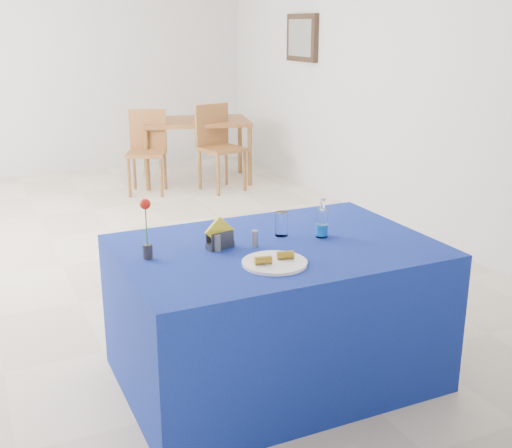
{
  "coord_description": "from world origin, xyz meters",
  "views": [
    {
      "loc": [
        -1.16,
        -5.0,
        1.84
      ],
      "look_at": [
        0.08,
        -2.32,
        0.92
      ],
      "focal_mm": 45.0,
      "sensor_mm": 36.0,
      "label": 1
    }
  ],
  "objects_px": {
    "blue_table": "(275,312)",
    "oak_table": "(195,126)",
    "chair_bg_right": "(217,141)",
    "water_bottle": "(322,224)",
    "chair_bg_left": "(147,145)",
    "plate": "(275,263)"
  },
  "relations": [
    {
      "from": "blue_table",
      "to": "chair_bg_right",
      "type": "relative_size",
      "value": 1.64
    },
    {
      "from": "oak_table",
      "to": "chair_bg_left",
      "type": "bearing_deg",
      "value": -159.19
    },
    {
      "from": "blue_table",
      "to": "oak_table",
      "type": "height_order",
      "value": "blue_table"
    },
    {
      "from": "oak_table",
      "to": "chair_bg_left",
      "type": "distance_m",
      "value": 0.73
    },
    {
      "from": "plate",
      "to": "blue_table",
      "type": "bearing_deg",
      "value": 61.93
    },
    {
      "from": "blue_table",
      "to": "oak_table",
      "type": "distance_m",
      "value": 4.67
    },
    {
      "from": "plate",
      "to": "oak_table",
      "type": "height_order",
      "value": "plate"
    },
    {
      "from": "blue_table",
      "to": "plate",
      "type": "bearing_deg",
      "value": -118.07
    },
    {
      "from": "oak_table",
      "to": "water_bottle",
      "type": "bearing_deg",
      "value": -101.29
    },
    {
      "from": "water_bottle",
      "to": "chair_bg_right",
      "type": "xyz_separation_m",
      "value": [
        0.99,
        4.03,
        -0.27
      ]
    },
    {
      "from": "water_bottle",
      "to": "blue_table",
      "type": "bearing_deg",
      "value": -177.22
    },
    {
      "from": "blue_table",
      "to": "water_bottle",
      "type": "height_order",
      "value": "water_bottle"
    },
    {
      "from": "plate",
      "to": "oak_table",
      "type": "distance_m",
      "value": 4.94
    },
    {
      "from": "chair_bg_left",
      "to": "chair_bg_right",
      "type": "height_order",
      "value": "chair_bg_right"
    },
    {
      "from": "plate",
      "to": "water_bottle",
      "type": "distance_m",
      "value": 0.49
    },
    {
      "from": "water_bottle",
      "to": "oak_table",
      "type": "xyz_separation_m",
      "value": [
        0.9,
        4.5,
        -0.15
      ]
    },
    {
      "from": "water_bottle",
      "to": "chair_bg_left",
      "type": "bearing_deg",
      "value": 86.95
    },
    {
      "from": "blue_table",
      "to": "oak_table",
      "type": "relative_size",
      "value": 1.13
    },
    {
      "from": "oak_table",
      "to": "chair_bg_right",
      "type": "bearing_deg",
      "value": -78.45
    },
    {
      "from": "blue_table",
      "to": "chair_bg_left",
      "type": "height_order",
      "value": "chair_bg_left"
    },
    {
      "from": "water_bottle",
      "to": "chair_bg_right",
      "type": "distance_m",
      "value": 4.16
    },
    {
      "from": "water_bottle",
      "to": "oak_table",
      "type": "distance_m",
      "value": 4.59
    }
  ]
}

